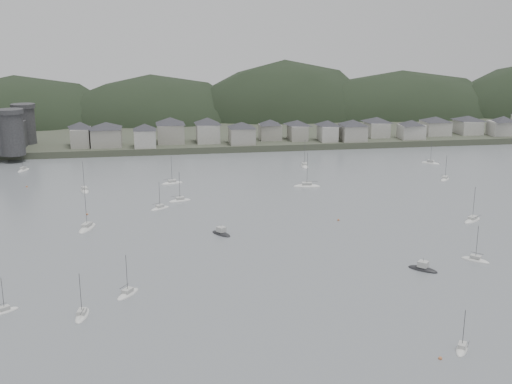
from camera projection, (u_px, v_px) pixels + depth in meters
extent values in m
plane|color=slate|center=(315.00, 311.00, 129.36)|extent=(900.00, 900.00, 0.00)
cube|color=#383D2D|center=(202.00, 115.00, 410.53)|extent=(900.00, 250.00, 3.00)
ellipsoid|color=black|center=(20.00, 143.00, 374.14)|extent=(138.98, 92.48, 81.13)
ellipsoid|color=black|center=(153.00, 139.00, 387.26)|extent=(132.08, 90.41, 79.74)
ellipsoid|color=black|center=(284.00, 140.00, 400.99)|extent=(133.88, 88.37, 101.41)
ellipsoid|color=black|center=(399.00, 134.00, 407.37)|extent=(165.81, 81.78, 82.55)
cylinder|color=#2E2E30|center=(12.00, 135.00, 270.35)|extent=(10.00, 10.00, 18.00)
cylinder|color=#2E2E30|center=(25.00, 126.00, 297.20)|extent=(10.00, 10.00, 17.00)
cube|color=#2E2E30|center=(19.00, 136.00, 284.47)|extent=(3.50, 30.00, 12.00)
cube|color=gray|center=(81.00, 137.00, 291.00)|extent=(8.34, 12.91, 8.59)
pyramid|color=#2D2D33|center=(80.00, 125.00, 289.53)|extent=(15.78, 15.78, 3.01)
cube|color=gray|center=(107.00, 137.00, 292.25)|extent=(13.68, 13.35, 8.36)
pyramid|color=#2D2D33|center=(106.00, 125.00, 290.81)|extent=(20.07, 20.07, 2.93)
cube|color=#A3A19A|center=(145.00, 138.00, 290.00)|extent=(9.78, 10.20, 8.08)
pyramid|color=#2D2D33|center=(145.00, 127.00, 288.61)|extent=(14.83, 14.83, 2.83)
cube|color=gray|center=(171.00, 133.00, 300.94)|extent=(12.59, 13.33, 9.09)
pyramid|color=#2D2D33|center=(170.00, 121.00, 299.38)|extent=(19.24, 19.24, 3.18)
cube|color=#A3A19A|center=(208.00, 133.00, 302.28)|extent=(10.74, 12.17, 8.87)
pyramid|color=#2D2D33|center=(208.00, 121.00, 300.75)|extent=(17.01, 17.01, 3.10)
cube|color=gray|center=(242.00, 136.00, 298.60)|extent=(11.63, 12.09, 7.69)
pyramid|color=#2D2D33|center=(242.00, 125.00, 297.28)|extent=(17.61, 17.61, 2.69)
cube|color=gray|center=(270.00, 132.00, 309.30)|extent=(10.37, 9.35, 7.44)
pyramid|color=#2D2D33|center=(270.00, 122.00, 308.03)|extent=(14.65, 14.65, 2.60)
cube|color=gray|center=(297.00, 132.00, 309.13)|extent=(8.24, 12.20, 7.22)
pyramid|color=#2D2D33|center=(298.00, 123.00, 307.89)|extent=(15.17, 15.17, 2.53)
cube|color=#A3A19A|center=(328.00, 133.00, 306.27)|extent=(8.06, 10.91, 7.46)
pyramid|color=#2D2D33|center=(328.00, 123.00, 304.99)|extent=(14.08, 14.08, 2.61)
cube|color=gray|center=(353.00, 133.00, 306.74)|extent=(11.73, 11.78, 7.66)
pyramid|color=#2D2D33|center=(353.00, 122.00, 305.43)|extent=(17.46, 17.46, 2.68)
cube|color=#A3A19A|center=(377.00, 129.00, 318.66)|extent=(10.19, 13.02, 7.33)
pyramid|color=#2D2D33|center=(377.00, 119.00, 317.40)|extent=(17.23, 17.23, 2.57)
cube|color=#A3A19A|center=(411.00, 132.00, 312.61)|extent=(11.70, 9.81, 6.88)
pyramid|color=#2D2D33|center=(412.00, 122.00, 311.43)|extent=(15.97, 15.97, 2.41)
cube|color=#A3A19A|center=(435.00, 128.00, 323.67)|extent=(12.83, 12.48, 7.00)
pyramid|color=#2D2D33|center=(436.00, 119.00, 322.47)|extent=(18.79, 18.79, 2.45)
cube|color=#A3A19A|center=(468.00, 127.00, 327.03)|extent=(11.07, 13.50, 6.97)
pyramid|color=#2D2D33|center=(469.00, 118.00, 325.84)|extent=(18.25, 18.25, 2.44)
cube|color=#A3A19A|center=(503.00, 128.00, 322.03)|extent=(13.75, 9.12, 7.34)
pyramid|color=#2D2D33|center=(504.00, 119.00, 320.77)|extent=(16.97, 16.97, 2.57)
ellipsoid|color=silver|center=(5.00, 312.00, 128.81)|extent=(5.92, 5.02, 1.19)
cube|color=#B7B7B3|center=(4.00, 308.00, 128.58)|extent=(2.45, 2.28, 0.70)
cylinder|color=#3F3F42|center=(3.00, 295.00, 127.82)|extent=(0.12, 0.12, 7.42)
cylinder|color=#3F3F42|center=(0.00, 304.00, 128.90)|extent=(2.22, 1.65, 0.10)
ellipsoid|color=silver|center=(128.00, 295.00, 137.19)|extent=(5.96, 7.29, 1.45)
cube|color=#B7B7B3|center=(128.00, 290.00, 136.93)|extent=(2.73, 2.99, 0.70)
cylinder|color=#3F3F42|center=(127.00, 275.00, 136.00)|extent=(0.12, 0.12, 9.04)
cylinder|color=#3F3F42|center=(124.00, 286.00, 137.71)|extent=(1.90, 2.75, 0.10)
ellipsoid|color=silver|center=(472.00, 221.00, 189.51)|extent=(8.38, 6.94, 1.67)
cube|color=#B7B7B3|center=(473.00, 217.00, 189.22)|extent=(3.45, 3.17, 0.70)
cylinder|color=#3F3F42|center=(474.00, 204.00, 188.14)|extent=(0.12, 0.12, 10.43)
cylinder|color=#3F3F42|center=(478.00, 216.00, 188.46)|extent=(3.15, 2.22, 0.10)
ellipsoid|color=silver|center=(172.00, 184.00, 234.86)|extent=(8.72, 4.90, 1.66)
cube|color=#B7B7B3|center=(172.00, 181.00, 234.58)|extent=(3.31, 2.58, 0.70)
cylinder|color=#3F3F42|center=(172.00, 170.00, 233.51)|extent=(0.12, 0.12, 10.39)
cylinder|color=#3F3F42|center=(168.00, 179.00, 234.62)|extent=(3.61, 1.16, 0.10)
ellipsoid|color=silver|center=(475.00, 261.00, 157.23)|extent=(6.59, 6.82, 1.44)
cube|color=#B7B7B3|center=(476.00, 257.00, 156.97)|extent=(2.87, 2.92, 0.70)
cylinder|color=#3F3F42|center=(477.00, 243.00, 156.05)|extent=(0.12, 0.12, 8.99)
cylinder|color=#3F3F42|center=(477.00, 253.00, 157.87)|extent=(2.28, 2.43, 0.10)
ellipsoid|color=silver|center=(160.00, 209.00, 202.19)|extent=(7.12, 5.99, 1.42)
cube|color=#B7B7B3|center=(160.00, 206.00, 201.94)|extent=(2.94, 2.72, 0.70)
cylinder|color=#3F3F42|center=(159.00, 195.00, 201.03)|extent=(0.12, 0.12, 8.90)
cylinder|color=#3F3F42|center=(157.00, 204.00, 202.34)|extent=(2.67, 1.94, 0.10)
ellipsoid|color=silver|center=(180.00, 201.00, 211.20)|extent=(8.25, 4.72, 1.57)
cube|color=#B7B7B3|center=(180.00, 198.00, 210.92)|extent=(3.14, 2.46, 0.70)
cylinder|color=#3F3F42|center=(180.00, 187.00, 209.91)|extent=(0.12, 0.12, 9.83)
cylinder|color=#3F3F42|center=(176.00, 196.00, 210.97)|extent=(3.41, 1.14, 0.10)
ellipsoid|color=silver|center=(445.00, 180.00, 241.00)|extent=(6.75, 7.10, 1.49)
cube|color=#B7B7B3|center=(445.00, 177.00, 240.73)|extent=(2.96, 3.02, 0.70)
cylinder|color=#3F3F42|center=(446.00, 167.00, 239.78)|extent=(0.12, 0.12, 9.29)
cylinder|color=#3F3F42|center=(442.00, 175.00, 241.40)|extent=(2.32, 2.54, 0.10)
ellipsoid|color=silver|center=(82.00, 316.00, 127.02)|extent=(3.32, 7.51, 1.45)
cube|color=#B7B7B3|center=(82.00, 311.00, 126.76)|extent=(1.94, 2.74, 0.70)
cylinder|color=#3F3F42|center=(81.00, 295.00, 125.83)|extent=(0.12, 0.12, 9.07)
cylinder|color=#3F3F42|center=(82.00, 311.00, 125.41)|extent=(0.56, 3.25, 0.10)
ellipsoid|color=silver|center=(430.00, 163.00, 269.67)|extent=(7.67, 7.07, 1.58)
cube|color=#B7B7B3|center=(431.00, 161.00, 269.39)|extent=(3.24, 3.13, 0.70)
cylinder|color=#3F3F42|center=(431.00, 152.00, 268.37)|extent=(0.12, 0.12, 9.91)
cylinder|color=#3F3F42|center=(429.00, 160.00, 268.20)|extent=(2.78, 2.39, 0.10)
ellipsoid|color=silver|center=(87.00, 229.00, 182.20)|extent=(6.01, 10.34, 1.97)
cube|color=#B7B7B3|center=(87.00, 224.00, 181.87)|extent=(3.12, 3.94, 0.70)
cylinder|color=#3F3F42|center=(86.00, 208.00, 180.60)|extent=(0.12, 0.12, 12.31)
cylinder|color=#3F3F42|center=(88.00, 224.00, 180.21)|extent=(1.45, 4.25, 0.10)
ellipsoid|color=silver|center=(305.00, 166.00, 263.91)|extent=(4.03, 9.30, 1.80)
cube|color=#B7B7B3|center=(305.00, 164.00, 263.61)|extent=(2.37, 3.38, 0.70)
cylinder|color=#3F3F42|center=(305.00, 153.00, 262.44)|extent=(0.12, 0.12, 11.25)
cylinder|color=#3F3F42|center=(303.00, 162.00, 264.97)|extent=(0.63, 4.03, 0.10)
ellipsoid|color=silver|center=(24.00, 170.00, 256.40)|extent=(5.06, 7.91, 1.51)
cube|color=#B7B7B3|center=(23.00, 168.00, 256.14)|extent=(2.53, 3.07, 0.70)
cylinder|color=#3F3F42|center=(22.00, 159.00, 255.17)|extent=(0.12, 0.12, 9.44)
cylinder|color=#3F3F42|center=(24.00, 167.00, 254.87)|extent=(1.36, 3.19, 0.10)
ellipsoid|color=silver|center=(307.00, 187.00, 230.29)|extent=(10.43, 4.78, 2.01)
cube|color=#B7B7B3|center=(307.00, 183.00, 229.96)|extent=(3.82, 2.75, 0.70)
cylinder|color=#3F3F42|center=(307.00, 170.00, 228.66)|extent=(0.12, 0.12, 12.56)
cylinder|color=#3F3F42|center=(311.00, 181.00, 230.38)|extent=(4.48, 0.82, 0.10)
ellipsoid|color=silver|center=(85.00, 191.00, 224.23)|extent=(4.58, 8.89, 1.70)
cube|color=#B7B7B3|center=(84.00, 188.00, 223.94)|extent=(2.50, 3.32, 0.70)
cylinder|color=#3F3F42|center=(84.00, 176.00, 222.84)|extent=(0.12, 0.12, 10.62)
cylinder|color=#3F3F42|center=(83.00, 187.00, 222.32)|extent=(0.97, 3.74, 0.10)
ellipsoid|color=silver|center=(462.00, 349.00, 113.76)|extent=(5.12, 6.10, 1.22)
cube|color=#B7B7B3|center=(462.00, 345.00, 113.53)|extent=(2.33, 2.51, 0.70)
cylinder|color=#3F3F42|center=(464.00, 330.00, 112.75)|extent=(0.12, 0.12, 7.61)
cylinder|color=#3F3F42|center=(468.00, 344.00, 112.64)|extent=(1.67, 2.29, 0.10)
ellipsoid|color=black|center=(423.00, 270.00, 151.25)|extent=(7.11, 7.15, 1.63)
cube|color=#B7B7B3|center=(423.00, 264.00, 150.88)|extent=(3.04, 3.04, 1.40)
cylinder|color=#3F3F42|center=(423.00, 261.00, 150.65)|extent=(0.10, 0.10, 1.20)
ellipsoid|color=black|center=(221.00, 234.00, 177.32)|extent=(6.28, 7.46, 1.60)
cube|color=#B7B7B3|center=(221.00, 229.00, 176.95)|extent=(2.91, 2.95, 1.40)
cylinder|color=#3F3F42|center=(221.00, 226.00, 176.72)|extent=(0.10, 0.10, 1.20)
sphere|color=#BA6A3E|center=(440.00, 358.00, 110.51)|extent=(0.70, 0.70, 0.70)
sphere|color=#BA6A3E|center=(27.00, 187.00, 229.86)|extent=(0.70, 0.70, 0.70)
sphere|color=#BA6A3E|center=(87.00, 214.00, 195.87)|extent=(0.70, 0.70, 0.70)
sphere|color=#BA6A3E|center=(338.00, 220.00, 190.04)|extent=(0.70, 0.70, 0.70)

